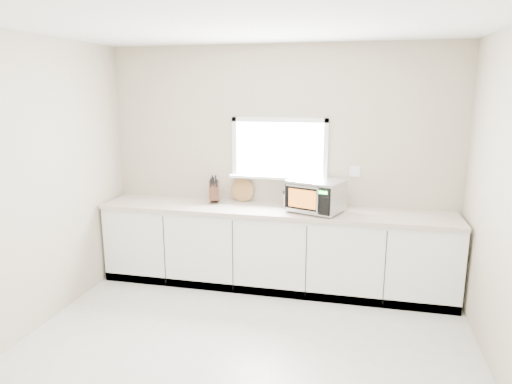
% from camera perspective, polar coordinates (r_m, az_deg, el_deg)
% --- Properties ---
extents(ground, '(4.00, 4.00, 0.00)m').
position_cam_1_polar(ground, '(3.92, -2.81, -21.61)').
color(ground, beige).
rests_on(ground, ground).
extents(back_wall, '(4.00, 0.17, 2.70)m').
position_cam_1_polar(back_wall, '(5.25, 2.95, 3.44)').
color(back_wall, '#B3A58E').
rests_on(back_wall, ground).
extents(cabinets, '(3.92, 0.60, 0.88)m').
position_cam_1_polar(cabinets, '(5.20, 2.26, -7.17)').
color(cabinets, white).
rests_on(cabinets, ground).
extents(countertop, '(3.92, 0.64, 0.04)m').
position_cam_1_polar(countertop, '(5.05, 2.28, -2.30)').
color(countertop, beige).
rests_on(countertop, cabinets).
extents(microwave, '(0.64, 0.57, 0.35)m').
position_cam_1_polar(microwave, '(4.92, 7.46, -0.41)').
color(microwave, black).
rests_on(microwave, countertop).
extents(knife_block, '(0.17, 0.25, 0.33)m').
position_cam_1_polar(knife_block, '(5.31, -5.25, 0.20)').
color(knife_block, '#492A1A').
rests_on(knife_block, countertop).
extents(cutting_board, '(0.27, 0.06, 0.27)m').
position_cam_1_polar(cutting_board, '(5.35, -1.69, 0.23)').
color(cutting_board, '#A47C3F').
rests_on(cutting_board, countertop).
extents(coffee_grinder, '(0.13, 0.13, 0.20)m').
position_cam_1_polar(coffee_grinder, '(5.08, 3.98, -0.87)').
color(coffee_grinder, silver).
rests_on(coffee_grinder, countertop).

